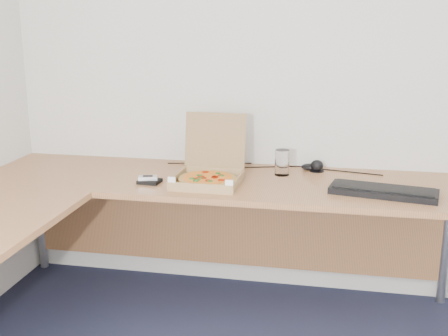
% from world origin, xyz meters
% --- Properties ---
extents(room_shell, '(3.50, 3.50, 2.50)m').
position_xyz_m(room_shell, '(0.00, 0.00, 1.25)').
color(room_shell, silver).
rests_on(room_shell, ground).
extents(desk, '(2.50, 2.20, 0.73)m').
position_xyz_m(desk, '(-0.82, 0.97, 0.70)').
color(desk, '#A36A3F').
rests_on(desk, ground).
extents(pizza_box, '(0.32, 0.37, 0.33)m').
position_xyz_m(pizza_box, '(-0.54, 1.31, 0.77)').
color(pizza_box, '#A58051').
rests_on(pizza_box, desk).
extents(drinking_glass, '(0.08, 0.08, 0.14)m').
position_xyz_m(drinking_glass, '(-0.19, 1.54, 0.80)').
color(drinking_glass, silver).
rests_on(drinking_glass, desk).
extents(keyboard, '(0.51, 0.26, 0.03)m').
position_xyz_m(keyboard, '(0.31, 1.28, 0.75)').
color(keyboard, black).
rests_on(keyboard, desk).
extents(mouse, '(0.11, 0.08, 0.04)m').
position_xyz_m(mouse, '(-0.05, 1.66, 0.75)').
color(mouse, black).
rests_on(mouse, desk).
extents(wallet, '(0.12, 0.10, 0.02)m').
position_xyz_m(wallet, '(-0.83, 1.25, 0.74)').
color(wallet, black).
rests_on(wallet, desk).
extents(phone, '(0.10, 0.07, 0.02)m').
position_xyz_m(phone, '(-0.83, 1.25, 0.76)').
color(phone, '#B2B5BA').
rests_on(phone, wallet).
extents(dome_speaker, '(0.08, 0.08, 0.07)m').
position_xyz_m(dome_speaker, '(-0.01, 1.65, 0.76)').
color(dome_speaker, black).
rests_on(dome_speaker, desk).
extents(cable_bundle, '(0.57, 0.12, 0.01)m').
position_xyz_m(cable_bundle, '(-0.28, 1.68, 0.73)').
color(cable_bundle, black).
rests_on(cable_bundle, desk).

